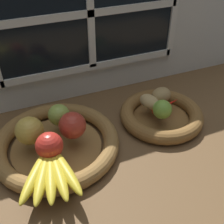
% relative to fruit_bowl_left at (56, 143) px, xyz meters
% --- Properties ---
extents(ground_plane, '(1.40, 0.90, 0.03)m').
position_rel_fruit_bowl_left_xyz_m(ground_plane, '(0.20, -0.04, -0.04)').
color(ground_plane, brown).
extents(back_wall, '(1.40, 0.05, 0.55)m').
position_rel_fruit_bowl_left_xyz_m(back_wall, '(0.20, 0.26, 0.26)').
color(back_wall, silver).
rests_on(back_wall, ground_plane).
extents(fruit_bowl_left, '(0.37, 0.37, 0.05)m').
position_rel_fruit_bowl_left_xyz_m(fruit_bowl_left, '(0.00, 0.00, 0.00)').
color(fruit_bowl_left, olive).
rests_on(fruit_bowl_left, ground_plane).
extents(fruit_bowl_right, '(0.28, 0.28, 0.05)m').
position_rel_fruit_bowl_left_xyz_m(fruit_bowl_right, '(0.36, 0.00, 0.00)').
color(fruit_bowl_right, brown).
rests_on(fruit_bowl_right, ground_plane).
extents(apple_red_front, '(0.07, 0.07, 0.07)m').
position_rel_fruit_bowl_left_xyz_m(apple_red_front, '(-0.03, -0.07, 0.06)').
color(apple_red_front, red).
rests_on(apple_red_front, fruit_bowl_left).
extents(apple_green_back, '(0.07, 0.07, 0.07)m').
position_rel_fruit_bowl_left_xyz_m(apple_green_back, '(0.03, 0.06, 0.06)').
color(apple_green_back, '#99B74C').
rests_on(apple_green_back, fruit_bowl_left).
extents(apple_golden_left, '(0.08, 0.08, 0.08)m').
position_rel_fruit_bowl_left_xyz_m(apple_golden_left, '(-0.07, 0.01, 0.06)').
color(apple_golden_left, gold).
rests_on(apple_golden_left, fruit_bowl_left).
extents(apple_red_right, '(0.08, 0.08, 0.08)m').
position_rel_fruit_bowl_left_xyz_m(apple_red_right, '(0.05, -0.01, 0.06)').
color(apple_red_right, '#B73828').
rests_on(apple_red_right, fruit_bowl_left).
extents(banana_bunch_front, '(0.16, 0.20, 0.03)m').
position_rel_fruit_bowl_left_xyz_m(banana_bunch_front, '(-0.04, -0.14, 0.04)').
color(banana_bunch_front, yellow).
rests_on(banana_bunch_front, fruit_bowl_left).
extents(potato_back, '(0.09, 0.08, 0.05)m').
position_rel_fruit_bowl_left_xyz_m(potato_back, '(0.38, 0.04, 0.05)').
color(potato_back, '#A38451').
rests_on(potato_back, fruit_bowl_right).
extents(potato_oblong, '(0.07, 0.09, 0.04)m').
position_rel_fruit_bowl_left_xyz_m(potato_oblong, '(0.33, 0.03, 0.05)').
color(potato_oblong, tan).
rests_on(potato_oblong, fruit_bowl_right).
extents(lime_near, '(0.06, 0.06, 0.06)m').
position_rel_fruit_bowl_left_xyz_m(lime_near, '(0.34, -0.04, 0.06)').
color(lime_near, '#7AAD3D').
rests_on(lime_near, fruit_bowl_right).
extents(chili_pepper, '(0.12, 0.05, 0.02)m').
position_rel_fruit_bowl_left_xyz_m(chili_pepper, '(0.38, -0.00, 0.04)').
color(chili_pepper, red).
rests_on(chili_pepper, fruit_bowl_right).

